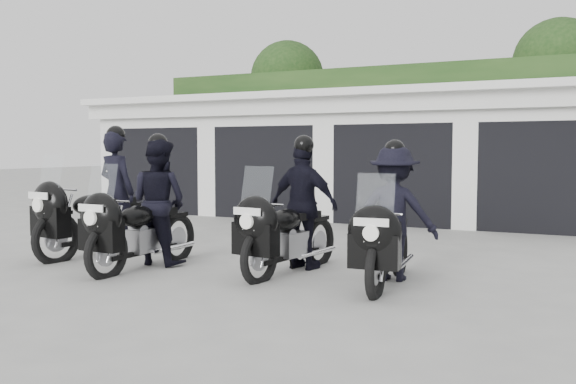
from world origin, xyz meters
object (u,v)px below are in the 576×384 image
at_px(police_bike_b, 150,209).
at_px(police_bike_d, 391,220).
at_px(police_bike_a, 100,202).
at_px(police_bike_c, 297,212).

bearing_deg(police_bike_b, police_bike_d, 9.81).
relative_size(police_bike_a, police_bike_d, 1.14).
height_order(police_bike_c, police_bike_d, police_bike_c).
distance_m(police_bike_c, police_bike_d, 1.36).
height_order(police_bike_a, police_bike_b, police_bike_a).
xyz_separation_m(police_bike_b, police_bike_c, (2.01, 0.58, -0.01)).
bearing_deg(police_bike_b, police_bike_c, 18.54).
relative_size(police_bike_c, police_bike_d, 1.04).
bearing_deg(police_bike_c, police_bike_d, 2.40).
distance_m(police_bike_a, police_bike_b, 1.39).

